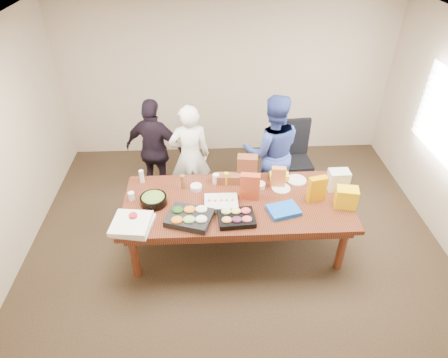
{
  "coord_description": "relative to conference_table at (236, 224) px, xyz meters",
  "views": [
    {
      "loc": [
        -0.34,
        -3.71,
        3.77
      ],
      "look_at": [
        -0.16,
        0.1,
        1.02
      ],
      "focal_mm": 31.13,
      "sensor_mm": 36.0,
      "label": 1
    }
  ],
  "objects": [
    {
      "name": "floor",
      "position": [
        0.0,
        0.0,
        -0.39
      ],
      "size": [
        5.5,
        5.0,
        0.02
      ],
      "primitive_type": "cube",
      "color": "#47301E",
      "rests_on": "ground"
    },
    {
      "name": "ceiling",
      "position": [
        0.0,
        0.0,
        2.33
      ],
      "size": [
        5.5,
        5.0,
        0.02
      ],
      "primitive_type": "cube",
      "color": "white",
      "rests_on": "wall_back"
    },
    {
      "name": "wall_back",
      "position": [
        0.0,
        2.5,
        0.98
      ],
      "size": [
        5.5,
        0.04,
        2.7
      ],
      "primitive_type": "cube",
      "color": "beige",
      "rests_on": "floor"
    },
    {
      "name": "window_panel",
      "position": [
        2.72,
        0.6,
        1.12
      ],
      "size": [
        0.03,
        1.4,
        1.1
      ],
      "primitive_type": "cube",
      "color": "white",
      "rests_on": "wall_right"
    },
    {
      "name": "window_blinds",
      "position": [
        2.68,
        0.6,
        1.12
      ],
      "size": [
        0.04,
        1.36,
        1.0
      ],
      "primitive_type": "cube",
      "color": "beige",
      "rests_on": "wall_right"
    },
    {
      "name": "conference_table",
      "position": [
        0.0,
        0.0,
        0.0
      ],
      "size": [
        2.8,
        1.2,
        0.75
      ],
      "primitive_type": "cube",
      "color": "#4C1C0F",
      "rests_on": "floor"
    },
    {
      "name": "office_chair",
      "position": [
        0.99,
        1.21,
        0.16
      ],
      "size": [
        0.59,
        0.59,
        1.08
      ],
      "primitive_type": "cube",
      "rotation": [
        0.0,
        0.0,
        0.08
      ],
      "color": "black",
      "rests_on": "floor"
    },
    {
      "name": "person_center",
      "position": [
        -0.6,
        0.99,
        0.42
      ],
      "size": [
        0.63,
        0.46,
        1.59
      ],
      "primitive_type": "imported",
      "rotation": [
        0.0,
        0.0,
        3.29
      ],
      "color": "white",
      "rests_on": "floor"
    },
    {
      "name": "person_right",
      "position": [
        0.56,
        0.96,
        0.48
      ],
      "size": [
        0.84,
        0.66,
        1.72
      ],
      "primitive_type": "imported",
      "rotation": [
        0.0,
        0.0,
        3.13
      ],
      "color": "#304295",
      "rests_on": "floor"
    },
    {
      "name": "person_left",
      "position": [
        -1.11,
        1.19,
        0.42
      ],
      "size": [
        1.0,
        0.67,
        1.58
      ],
      "primitive_type": "imported",
      "rotation": [
        0.0,
        0.0,
        2.81
      ],
      "color": "black",
      "rests_on": "floor"
    },
    {
      "name": "veggie_tray",
      "position": [
        -0.57,
        -0.32,
        0.41
      ],
      "size": [
        0.6,
        0.53,
        0.08
      ],
      "primitive_type": "cube",
      "rotation": [
        0.0,
        0.0,
        -0.32
      ],
      "color": "black",
      "rests_on": "conference_table"
    },
    {
      "name": "fruit_tray",
      "position": [
        -0.03,
        -0.34,
        0.41
      ],
      "size": [
        0.44,
        0.36,
        0.06
      ],
      "primitive_type": "cube",
      "rotation": [
        0.0,
        0.0,
        0.07
      ],
      "color": "black",
      "rests_on": "conference_table"
    },
    {
      "name": "sheet_cake",
      "position": [
        -0.2,
        -0.06,
        0.41
      ],
      "size": [
        0.4,
        0.3,
        0.07
      ],
      "primitive_type": "cube",
      "rotation": [
        0.0,
        0.0,
        -0.01
      ],
      "color": "white",
      "rests_on": "conference_table"
    },
    {
      "name": "salad_bowl",
      "position": [
        -1.02,
        0.01,
        0.43
      ],
      "size": [
        0.33,
        0.33,
        0.1
      ],
      "primitive_type": "cylinder",
      "rotation": [
        0.0,
        0.0,
        -0.03
      ],
      "color": "black",
      "rests_on": "conference_table"
    },
    {
      "name": "chip_bag_blue",
      "position": [
        0.54,
        -0.23,
        0.4
      ],
      "size": [
        0.41,
        0.35,
        0.05
      ],
      "primitive_type": "cube",
      "rotation": [
        0.0,
        0.0,
        0.27
      ],
      "color": "blue",
      "rests_on": "conference_table"
    },
    {
      "name": "chip_bag_red",
      "position": [
        0.16,
        0.07,
        0.55
      ],
      "size": [
        0.25,
        0.14,
        0.35
      ],
      "primitive_type": "cube",
      "rotation": [
        0.0,
        0.0,
        -0.17
      ],
      "color": "#B8411F",
      "rests_on": "conference_table"
    },
    {
      "name": "chip_bag_yellow",
      "position": [
        0.97,
        -0.01,
        0.54
      ],
      "size": [
        0.24,
        0.14,
        0.33
      ],
      "primitive_type": "cube",
      "rotation": [
        0.0,
        0.0,
        0.23
      ],
      "color": "#E19500",
      "rests_on": "conference_table"
    },
    {
      "name": "chip_bag_orange",
      "position": [
        0.55,
        0.29,
        0.52
      ],
      "size": [
        0.19,
        0.1,
        0.28
      ],
      "primitive_type": "cube",
      "rotation": [
        0.0,
        0.0,
        -0.14
      ],
      "color": "#CA6936",
      "rests_on": "conference_table"
    },
    {
      "name": "mayo_jar",
      "position": [
        -0.25,
        0.4,
        0.44
      ],
      "size": [
        0.11,
        0.11,
        0.13
      ],
      "primitive_type": "cylinder",
      "rotation": [
        0.0,
        0.0,
        0.28
      ],
      "color": "white",
      "rests_on": "conference_table"
    },
    {
      "name": "mustard_bottle",
      "position": [
        -0.11,
        0.36,
        0.46
      ],
      "size": [
        0.07,
        0.07,
        0.18
      ],
      "primitive_type": "cylinder",
      "rotation": [
        0.0,
        0.0,
        0.18
      ],
      "color": "gold",
      "rests_on": "conference_table"
    },
    {
      "name": "dressing_bottle",
      "position": [
        -0.67,
        0.31,
        0.47
      ],
      "size": [
        0.08,
        0.08,
        0.19
      ],
      "primitive_type": "cylinder",
      "rotation": [
        0.0,
        0.0,
        -0.25
      ],
      "color": "brown",
      "rests_on": "conference_table"
    },
    {
      "name": "ranch_bottle",
      "position": [
        -1.22,
        0.46,
        0.46
      ],
      "size": [
        0.06,
        0.06,
        0.18
      ],
      "primitive_type": "cylinder",
      "rotation": [
        0.0,
        0.0,
        -0.06
      ],
      "color": "white",
      "rests_on": "conference_table"
    },
    {
      "name": "banana_bunch",
      "position": [
        0.59,
        0.45,
        0.42
      ],
      "size": [
        0.25,
        0.15,
        0.08
      ],
      "primitive_type": "cube",
      "rotation": [
        0.0,
        0.0,
        -0.04
      ],
      "color": "yellow",
      "rests_on": "conference_table"
    },
    {
      "name": "bread_loaf",
      "position": [
        -0.08,
        0.4,
        0.44
      ],
      "size": [
        0.32,
        0.15,
        0.12
      ],
      "primitive_type": "cube",
      "rotation": [
        0.0,
        0.0,
        -0.06
      ],
      "color": "brown",
      "rests_on": "conference_table"
    },
    {
      "name": "kraft_bag",
      "position": [
        0.17,
        0.49,
        0.55
      ],
      "size": [
        0.28,
        0.18,
        0.34
      ],
      "primitive_type": "cube",
      "rotation": [
        0.0,
        0.0,
        -0.12
      ],
      "color": "brown",
      "rests_on": "conference_table"
    },
    {
      "name": "red_cup",
      "position": [
        -1.21,
        -0.34,
        0.44
      ],
      "size": [
        0.1,
        0.1,
        0.13
      ],
      "primitive_type": "cylinder",
      "rotation": [
        0.0,
        0.0,
        -0.11
      ],
      "color": "#AD1B24",
      "rests_on": "conference_table"
    },
    {
      "name": "clear_cup_a",
      "position": [
        -1.03,
        -0.06,
        0.43
      ],
      "size": [
        0.09,
        0.09,
        0.11
      ],
      "primitive_type": "cylinder",
      "rotation": [
        0.0,
        0.0,
        -0.15
      ],
      "color": "silver",
      "rests_on": "conference_table"
    },
    {
      "name": "clear_cup_b",
      "position": [
        -1.3,
        0.09,
        0.43
      ],
      "size": [
        0.09,
        0.09,
        0.11
      ],
      "primitive_type": "cylinder",
      "rotation": [
        0.0,
        0.0,
        -0.1
      ],
      "color": "white",
      "rests_on": "conference_table"
    },
    {
      "name": "pizza_box_lower",
      "position": [
        -1.21,
        -0.4,
        0.4
      ],
      "size": [
        0.49,
        0.49,
        0.05
      ],
      "primitive_type": "cube",
      "rotation": [
        0.0,
        0.0,
        -0.18
      ],
      "color": "white",
      "rests_on": "conference_table"
    },
    {
      "name": "pizza_box_upper",
      "position": [
        -1.23,
        -0.42,
        0.45
      ],
      "size": [
        0.47,
        0.47,
        0.05
      ],
      "primitive_type": "cube",
      "rotation": [
        0.0,
        0.0,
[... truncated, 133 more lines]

